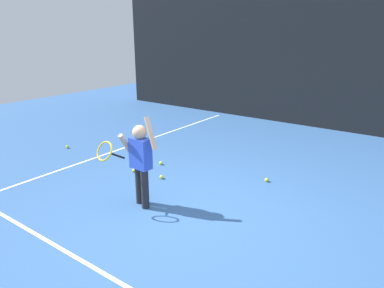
{
  "coord_description": "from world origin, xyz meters",
  "views": [
    {
      "loc": [
        2.47,
        -3.41,
        2.42
      ],
      "look_at": [
        -0.42,
        0.56,
        0.85
      ],
      "focal_mm": 33.05,
      "sensor_mm": 36.0,
      "label": 1
    }
  ],
  "objects_px": {
    "tennis_ball_3": "(134,170)",
    "tennis_ball_7": "(161,163)",
    "tennis_player": "(139,158)",
    "tennis_ball_1": "(67,147)",
    "tennis_ball_6": "(267,180)",
    "tennis_ball_2": "(162,177)"
  },
  "relations": [
    {
      "from": "tennis_ball_3",
      "to": "tennis_ball_7",
      "type": "xyz_separation_m",
      "value": [
        0.15,
        0.57,
        0.0
      ]
    },
    {
      "from": "tennis_player",
      "to": "tennis_ball_1",
      "type": "relative_size",
      "value": 20.46
    },
    {
      "from": "tennis_player",
      "to": "tennis_ball_7",
      "type": "height_order",
      "value": "tennis_player"
    },
    {
      "from": "tennis_player",
      "to": "tennis_ball_6",
      "type": "bearing_deg",
      "value": 61.14
    },
    {
      "from": "tennis_ball_2",
      "to": "tennis_ball_7",
      "type": "relative_size",
      "value": 1.0
    },
    {
      "from": "tennis_player",
      "to": "tennis_ball_7",
      "type": "xyz_separation_m",
      "value": [
        -0.85,
        1.41,
        -0.69
      ]
    },
    {
      "from": "tennis_ball_2",
      "to": "tennis_ball_3",
      "type": "relative_size",
      "value": 1.0
    },
    {
      "from": "tennis_ball_3",
      "to": "tennis_player",
      "type": "bearing_deg",
      "value": -40.17
    },
    {
      "from": "tennis_player",
      "to": "tennis_ball_6",
      "type": "xyz_separation_m",
      "value": [
        1.12,
        1.86,
        -0.69
      ]
    },
    {
      "from": "tennis_player",
      "to": "tennis_ball_1",
      "type": "xyz_separation_m",
      "value": [
        -3.14,
        0.97,
        -0.69
      ]
    },
    {
      "from": "tennis_ball_2",
      "to": "tennis_ball_6",
      "type": "height_order",
      "value": "same"
    },
    {
      "from": "tennis_ball_1",
      "to": "tennis_ball_7",
      "type": "height_order",
      "value": "same"
    },
    {
      "from": "tennis_ball_1",
      "to": "tennis_ball_3",
      "type": "xyz_separation_m",
      "value": [
        2.15,
        -0.13,
        0.0
      ]
    },
    {
      "from": "tennis_ball_6",
      "to": "tennis_ball_7",
      "type": "bearing_deg",
      "value": -167.16
    },
    {
      "from": "tennis_player",
      "to": "tennis_ball_2",
      "type": "bearing_deg",
      "value": 115.71
    },
    {
      "from": "tennis_ball_3",
      "to": "tennis_ball_6",
      "type": "bearing_deg",
      "value": 25.77
    },
    {
      "from": "tennis_player",
      "to": "tennis_ball_1",
      "type": "bearing_deg",
      "value": 164.95
    },
    {
      "from": "tennis_ball_1",
      "to": "tennis_ball_3",
      "type": "bearing_deg",
      "value": -3.44
    },
    {
      "from": "tennis_player",
      "to": "tennis_ball_2",
      "type": "distance_m",
      "value": 1.21
    },
    {
      "from": "tennis_ball_3",
      "to": "tennis_ball_2",
      "type": "bearing_deg",
      "value": 6.6
    },
    {
      "from": "tennis_ball_6",
      "to": "tennis_ball_3",
      "type": "bearing_deg",
      "value": -154.23
    },
    {
      "from": "tennis_ball_1",
      "to": "tennis_ball_7",
      "type": "relative_size",
      "value": 1.0
    }
  ]
}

